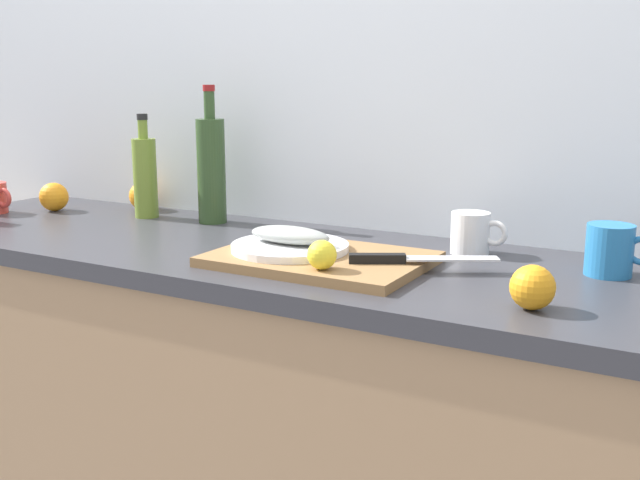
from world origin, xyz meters
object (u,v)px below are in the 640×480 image
Objects in this scene: white_plate at (290,247)px; olive_oil_bottle at (145,176)px; coffee_mug_1 at (611,250)px; orange_0 at (54,197)px; wine_bottle at (211,168)px; coffee_mug_2 at (472,233)px; lemon_0 at (322,255)px; chef_knife at (405,259)px; cutting_board at (320,259)px; fish_fillet at (290,235)px.

olive_oil_bottle is at bearing 159.19° from white_plate.
coffee_mug_1 reaches higher than orange_0.
wine_bottle is (0.20, 0.03, 0.03)m from olive_oil_bottle.
wine_bottle is 2.89× the size of coffee_mug_2.
lemon_0 is 1.07m from orange_0.
olive_oil_bottle is 0.79× the size of wine_bottle.
orange_0 is (-1.15, 0.16, 0.01)m from chef_knife.
chef_knife reaches higher than cutting_board.
coffee_mug_2 reaches higher than lemon_0.
olive_oil_bottle reaches higher than coffee_mug_1.
fish_fillet is 3.28× the size of lemon_0.
wine_bottle is at bearing 130.72° from chef_knife.
coffee_mug_1 reaches higher than coffee_mug_2.
wine_bottle is (-0.47, 0.26, 0.13)m from cutting_board.
chef_knife is 0.17m from lemon_0.
wine_bottle reaches higher than white_plate.
cutting_board is 0.99m from orange_0.
chef_knife is 3.29× the size of orange_0.
olive_oil_bottle is at bearing -172.44° from wine_bottle.
orange_0 is at bearing 169.10° from white_plate.
cutting_board is 0.08m from fish_fillet.
chef_knife is 0.23m from coffee_mug_2.
olive_oil_bottle reaches higher than chef_knife.
white_plate is 0.65m from olive_oil_bottle.
white_plate is 0.49m from wine_bottle.
cutting_board is 3.32× the size of coffee_mug_1.
fish_fillet is (0.00, 0.00, 0.03)m from white_plate.
coffee_mug_2 reaches higher than orange_0.
fish_fillet is at bearing -32.79° from wine_bottle.
white_plate is (-0.07, -0.00, 0.02)m from cutting_board.
olive_oil_bottle is (-0.60, 0.23, 0.09)m from white_plate.
chef_knife is 0.70m from wine_bottle.
olive_oil_bottle is 0.91m from coffee_mug_2.
olive_oil_bottle is at bearing 178.37° from coffee_mug_1.
cutting_board is 0.18m from chef_knife.
cutting_board is 0.13m from lemon_0.
cutting_board is at bearing 156.34° from chef_knife.
fish_fillet is 2.26× the size of orange_0.
chef_knife is at bearing 3.85° from white_plate.
cutting_board is at bearing -10.11° from orange_0.
wine_bottle reaches higher than olive_oil_bottle.
olive_oil_bottle reaches higher than lemon_0.
chef_knife is at bearing -20.23° from wine_bottle.
olive_oil_bottle is at bearing 10.45° from orange_0.
chef_knife is at bearing -153.13° from coffee_mug_1.
lemon_0 is 0.46× the size of coffee_mug_2.
orange_0 is (-0.50, -0.08, -0.10)m from wine_bottle.
white_plate is at bearing -142.04° from coffee_mug_2.
cutting_board is at bearing -159.84° from coffee_mug_1.
lemon_0 is at bearing -34.13° from wine_bottle.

